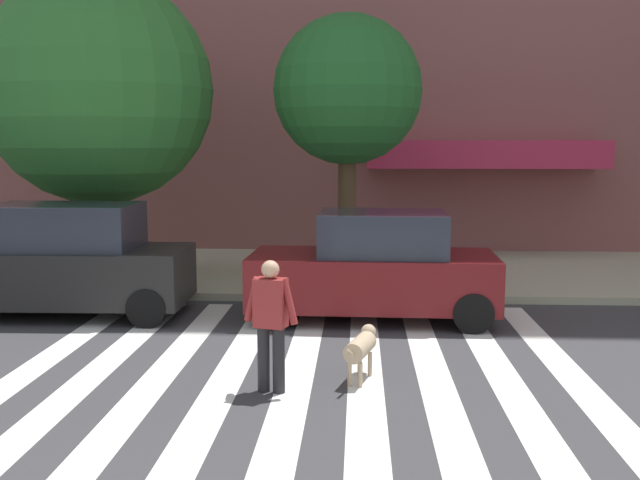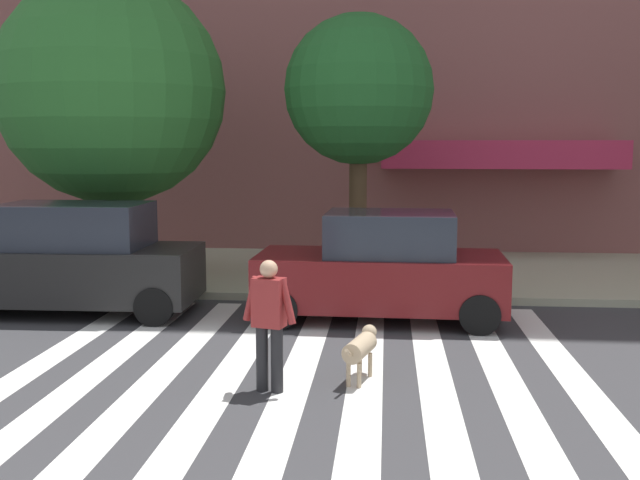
# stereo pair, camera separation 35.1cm
# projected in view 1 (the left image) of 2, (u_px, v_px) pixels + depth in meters

# --- Properties ---
(ground_plane) EXTENTS (160.00, 160.00, 0.00)m
(ground_plane) POSITION_uv_depth(u_px,v_px,m) (181.00, 407.00, 8.55)
(ground_plane) COLOR #353538
(sidewalk_far) EXTENTS (80.00, 6.00, 0.15)m
(sidewalk_far) POSITION_uv_depth(u_px,v_px,m) (271.00, 271.00, 17.21)
(sidewalk_far) COLOR #A1A185
(sidewalk_far) RESTS_ON ground_plane
(crosswalk_stripes) EXTENTS (7.65, 10.91, 0.01)m
(crosswalk_stripes) POSITION_uv_depth(u_px,v_px,m) (288.00, 409.00, 8.49)
(crosswalk_stripes) COLOR silver
(crosswalk_stripes) RESTS_ON ground_plane
(parked_car_behind_first) EXTENTS (4.71, 1.97, 1.98)m
(parked_car_behind_first) POSITION_uv_depth(u_px,v_px,m) (57.00, 262.00, 13.02)
(parked_car_behind_first) COLOR black
(parked_car_behind_first) RESTS_ON ground_plane
(parked_car_third_in_line) EXTENTS (4.25, 2.04, 1.87)m
(parked_car_third_in_line) POSITION_uv_depth(u_px,v_px,m) (375.00, 268.00, 12.73)
(parked_car_third_in_line) COLOR #5D1214
(parked_car_third_in_line) RESTS_ON ground_plane
(street_tree_nearest) EXTENTS (4.72, 4.72, 6.34)m
(street_tree_nearest) POSITION_uv_depth(u_px,v_px,m) (98.00, 90.00, 15.18)
(street_tree_nearest) COLOR #4C3823
(street_tree_nearest) RESTS_ON sidewalk_far
(street_tree_middle) EXTENTS (3.05, 3.05, 5.49)m
(street_tree_middle) POSITION_uv_depth(u_px,v_px,m) (348.00, 91.00, 15.02)
(street_tree_middle) COLOR #4C3823
(street_tree_middle) RESTS_ON sidewalk_far
(pedestrian_dog_walker) EXTENTS (0.70, 0.33, 1.64)m
(pedestrian_dog_walker) POSITION_uv_depth(u_px,v_px,m) (271.00, 318.00, 8.95)
(pedestrian_dog_walker) COLOR black
(pedestrian_dog_walker) RESTS_ON ground_plane
(dog_on_leash) EXTENTS (0.45, 1.07, 0.65)m
(dog_on_leash) POSITION_uv_depth(u_px,v_px,m) (361.00, 346.00, 9.48)
(dog_on_leash) COLOR tan
(dog_on_leash) RESTS_ON ground_plane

